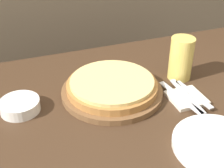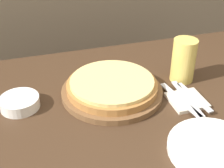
{
  "view_description": "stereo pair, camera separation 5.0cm",
  "coord_description": "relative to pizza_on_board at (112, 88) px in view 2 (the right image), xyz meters",
  "views": [
    {
      "loc": [
        -0.32,
        -0.75,
        1.33
      ],
      "look_at": [
        -0.02,
        0.06,
        0.79
      ],
      "focal_mm": 50.0,
      "sensor_mm": 36.0,
      "label": 1
    },
    {
      "loc": [
        -0.27,
        -0.76,
        1.33
      ],
      "look_at": [
        -0.02,
        0.06,
        0.79
      ],
      "focal_mm": 50.0,
      "sensor_mm": 36.0,
      "label": 2
    }
  ],
  "objects": [
    {
      "name": "dinner_knife",
      "position": [
        0.22,
        -0.11,
        -0.01
      ],
      "size": [
        0.03,
        0.21,
        0.0
      ],
      "color": "silver",
      "rests_on": "napkin_stack"
    },
    {
      "name": "spoon",
      "position": [
        0.24,
        -0.11,
        -0.01
      ],
      "size": [
        0.04,
        0.18,
        0.0
      ],
      "color": "silver",
      "rests_on": "napkin_stack"
    },
    {
      "name": "pizza_on_board",
      "position": [
        0.0,
        0.0,
        0.0
      ],
      "size": [
        0.34,
        0.34,
        0.06
      ],
      "color": "brown",
      "rests_on": "dining_table"
    },
    {
      "name": "napkin_stack",
      "position": [
        0.22,
        -0.11,
        -0.02
      ],
      "size": [
        0.11,
        0.11,
        0.01
      ],
      "color": "beige",
      "rests_on": "dining_table"
    },
    {
      "name": "side_bowl",
      "position": [
        -0.3,
        0.01,
        -0.01
      ],
      "size": [
        0.12,
        0.12,
        0.04
      ],
      "color": "white",
      "rests_on": "dining_table"
    },
    {
      "name": "dinner_plate",
      "position": [
        0.18,
        -0.33,
        -0.02
      ],
      "size": [
        0.24,
        0.24,
        0.02
      ],
      "color": "white",
      "rests_on": "dining_table"
    },
    {
      "name": "beer_glass",
      "position": [
        0.27,
        0.02,
        0.06
      ],
      "size": [
        0.08,
        0.08,
        0.15
      ],
      "color": "#E5C65B",
      "rests_on": "dining_table"
    },
    {
      "name": "fork",
      "position": [
        0.19,
        -0.11,
        -0.01
      ],
      "size": [
        0.05,
        0.21,
        0.0
      ],
      "color": "silver",
      "rests_on": "napkin_stack"
    }
  ]
}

